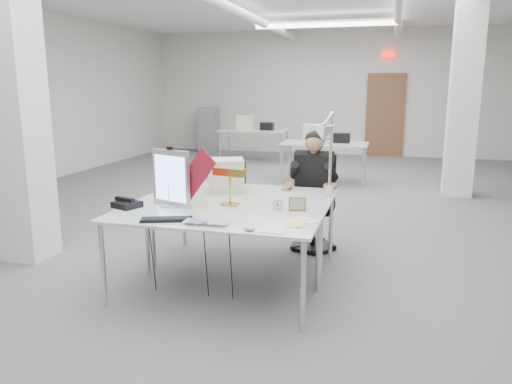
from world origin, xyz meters
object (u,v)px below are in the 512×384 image
(office_chair, at_px, (314,198))
(bankers_lamp, at_px, (230,189))
(seated_person, at_px, (314,172))
(desk_main, at_px, (214,216))
(architect_lamp, at_px, (327,150))
(monitor, at_px, (171,178))
(beige_monitor, at_px, (226,175))
(desk_phone, at_px, (127,204))
(laptop, at_px, (204,224))

(office_chair, distance_m, bankers_lamp, 1.36)
(office_chair, relative_size, seated_person, 1.32)
(desk_main, relative_size, architect_lamp, 1.85)
(monitor, height_order, beige_monitor, monitor)
(desk_phone, height_order, architect_lamp, architect_lamp)
(desk_main, distance_m, architect_lamp, 1.23)
(monitor, relative_size, laptop, 1.43)
(desk_phone, xyz_separation_m, architect_lamp, (1.69, 0.69, 0.46))
(seated_person, distance_m, architect_lamp, 0.88)
(office_chair, xyz_separation_m, architect_lamp, (0.24, -0.83, 0.65))
(desk_main, bearing_deg, bankers_lamp, 85.89)
(desk_main, bearing_deg, monitor, 156.74)
(office_chair, relative_size, bankers_lamp, 3.93)
(office_chair, xyz_separation_m, bankers_lamp, (-0.58, -1.19, 0.31))
(laptop, bearing_deg, architect_lamp, 49.52)
(desk_phone, xyz_separation_m, beige_monitor, (0.64, 0.87, 0.14))
(bankers_lamp, xyz_separation_m, architect_lamp, (0.82, 0.36, 0.34))
(desk_phone, bearing_deg, desk_main, 18.44)
(office_chair, height_order, monitor, monitor)
(architect_lamp, bearing_deg, bankers_lamp, -150.37)
(monitor, distance_m, laptop, 0.79)
(office_chair, height_order, laptop, office_chair)
(laptop, relative_size, bankers_lamp, 1.17)
(bankers_lamp, distance_m, architect_lamp, 0.96)
(bankers_lamp, bearing_deg, beige_monitor, 124.68)
(seated_person, relative_size, monitor, 1.77)
(bankers_lamp, bearing_deg, desk_phone, -146.74)
(beige_monitor, bearing_deg, desk_main, -98.17)
(office_chair, distance_m, monitor, 1.79)
(office_chair, relative_size, monitor, 2.33)
(seated_person, distance_m, monitor, 1.70)
(office_chair, distance_m, seated_person, 0.31)
(architect_lamp, bearing_deg, monitor, -152.36)
(office_chair, height_order, desk_phone, office_chair)
(bankers_lamp, distance_m, desk_phone, 0.93)
(laptop, height_order, bankers_lamp, bankers_lamp)
(office_chair, bearing_deg, beige_monitor, -136.37)
(desk_phone, height_order, beige_monitor, beige_monitor)
(monitor, bearing_deg, beige_monitor, 87.05)
(seated_person, height_order, architect_lamp, architect_lamp)
(office_chair, height_order, seated_person, seated_person)
(beige_monitor, height_order, architect_lamp, architect_lamp)
(monitor, height_order, architect_lamp, architect_lamp)
(monitor, relative_size, architect_lamp, 0.52)
(desk_main, bearing_deg, office_chair, 68.64)
(laptop, bearing_deg, desk_phone, 153.09)
(seated_person, bearing_deg, bankers_lamp, -112.17)
(seated_person, height_order, desk_phone, seated_person)
(desk_main, height_order, monitor, monitor)
(monitor, height_order, desk_phone, monitor)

